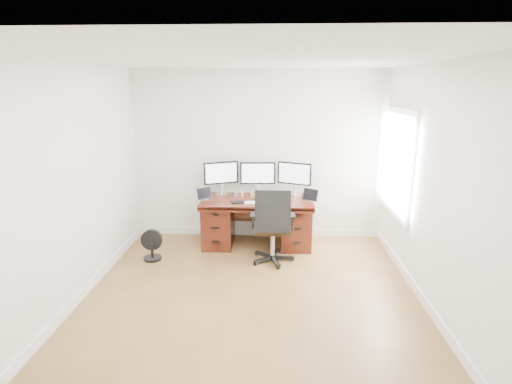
{
  "coord_description": "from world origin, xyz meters",
  "views": [
    {
      "loc": [
        0.25,
        -4.06,
        2.45
      ],
      "look_at": [
        0.0,
        1.5,
        0.95
      ],
      "focal_mm": 28.0,
      "sensor_mm": 36.0,
      "label": 1
    }
  ],
  "objects_px": {
    "floor_fan": "(152,245)",
    "keyboard": "(254,203)",
    "desk": "(257,220)",
    "monitor_center": "(258,174)",
    "office_chair": "(272,238)"
  },
  "relations": [
    {
      "from": "office_chair",
      "to": "floor_fan",
      "type": "height_order",
      "value": "office_chair"
    },
    {
      "from": "desk",
      "to": "monitor_center",
      "type": "bearing_deg",
      "value": 89.98
    },
    {
      "from": "office_chair",
      "to": "keyboard",
      "type": "bearing_deg",
      "value": 123.33
    },
    {
      "from": "desk",
      "to": "office_chair",
      "type": "distance_m",
      "value": 0.69
    },
    {
      "from": "floor_fan",
      "to": "keyboard",
      "type": "relative_size",
      "value": 1.54
    },
    {
      "from": "office_chair",
      "to": "floor_fan",
      "type": "xyz_separation_m",
      "value": [
        -1.74,
        0.01,
        -0.15
      ]
    },
    {
      "from": "desk",
      "to": "monitor_center",
      "type": "height_order",
      "value": "monitor_center"
    },
    {
      "from": "desk",
      "to": "office_chair",
      "type": "bearing_deg",
      "value": -69.02
    },
    {
      "from": "monitor_center",
      "to": "keyboard",
      "type": "height_order",
      "value": "monitor_center"
    },
    {
      "from": "floor_fan",
      "to": "monitor_center",
      "type": "xyz_separation_m",
      "value": [
        1.49,
        0.87,
        0.87
      ]
    },
    {
      "from": "floor_fan",
      "to": "monitor_center",
      "type": "height_order",
      "value": "monitor_center"
    },
    {
      "from": "floor_fan",
      "to": "keyboard",
      "type": "distance_m",
      "value": 1.61
    },
    {
      "from": "monitor_center",
      "to": "floor_fan",
      "type": "bearing_deg",
      "value": -153.06
    },
    {
      "from": "desk",
      "to": "floor_fan",
      "type": "xyz_separation_m",
      "value": [
        -1.49,
        -0.63,
        -0.19
      ]
    },
    {
      "from": "office_chair",
      "to": "floor_fan",
      "type": "distance_m",
      "value": 1.74
    }
  ]
}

